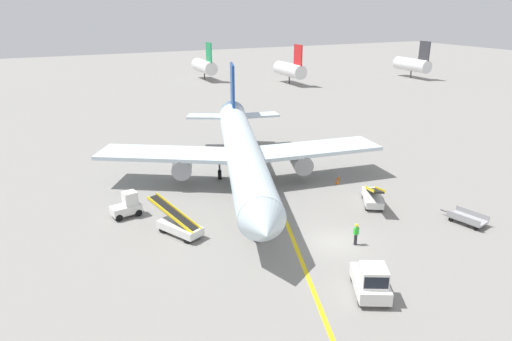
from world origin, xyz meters
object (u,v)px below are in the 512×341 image
(safety_cone_nose_right, at_px, (338,178))
(belt_loader_aft_hold, at_px, (373,197))
(baggage_tug_near_wing, at_px, (127,206))
(safety_cone_nose_left, at_px, (337,182))
(belt_loader_forward_hold, at_px, (179,225))
(baggage_cart_loaded, at_px, (467,218))
(pushback_tug, at_px, (371,281))
(ground_crew_marshaller, at_px, (356,234))
(safety_cone_wingtip_left, at_px, (165,209))
(airliner, at_px, (242,150))

(safety_cone_nose_right, bearing_deg, belt_loader_aft_hold, -97.60)
(baggage_tug_near_wing, bearing_deg, safety_cone_nose_left, -4.04)
(belt_loader_forward_hold, bearing_deg, safety_cone_nose_right, 14.01)
(belt_loader_forward_hold, xyz_separation_m, baggage_cart_loaded, (21.61, -8.30, -0.31))
(pushback_tug, distance_m, baggage_tug_near_wing, 21.07)
(baggage_tug_near_wing, xyz_separation_m, ground_crew_marshaller, (14.23, -12.30, -0.02))
(belt_loader_forward_hold, distance_m, safety_cone_wingtip_left, 4.70)
(pushback_tug, height_order, safety_cone_wingtip_left, pushback_tug)
(ground_crew_marshaller, bearing_deg, belt_loader_forward_hold, 147.39)
(safety_cone_wingtip_left, bearing_deg, baggage_tug_near_wing, 172.54)
(baggage_tug_near_wing, relative_size, belt_loader_aft_hold, 0.53)
(belt_loader_forward_hold, relative_size, ground_crew_marshaller, 2.96)
(pushback_tug, height_order, belt_loader_forward_hold, belt_loader_forward_hold)
(belt_loader_aft_hold, bearing_deg, safety_cone_nose_right, 82.40)
(airliner, relative_size, safety_cone_nose_right, 77.98)
(baggage_cart_loaded, bearing_deg, safety_cone_nose_right, 105.73)
(belt_loader_forward_hold, height_order, ground_crew_marshaller, belt_loader_forward_hold)
(baggage_tug_near_wing, height_order, safety_cone_wingtip_left, baggage_tug_near_wing)
(airliner, distance_m, baggage_tug_near_wing, 12.35)
(airliner, bearing_deg, safety_cone_nose_right, -20.16)
(ground_crew_marshaller, bearing_deg, safety_cone_nose_left, 61.18)
(pushback_tug, relative_size, safety_cone_nose_left, 9.25)
(baggage_tug_near_wing, bearing_deg, airliner, 13.33)
(baggage_tug_near_wing, distance_m, belt_loader_forward_hold, 5.85)
(pushback_tug, bearing_deg, ground_crew_marshaller, 61.19)
(baggage_cart_loaded, distance_m, ground_crew_marshaller, 10.36)
(belt_loader_aft_hold, height_order, ground_crew_marshaller, belt_loader_aft_hold)
(pushback_tug, xyz_separation_m, safety_cone_wingtip_left, (-8.10, 17.46, -0.77))
(baggage_tug_near_wing, bearing_deg, pushback_tug, -57.98)
(pushback_tug, distance_m, safety_cone_nose_left, 18.78)
(airliner, relative_size, belt_loader_aft_hold, 6.98)
(belt_loader_forward_hold, bearing_deg, pushback_tug, -57.18)
(ground_crew_marshaller, distance_m, safety_cone_nose_left, 12.43)
(safety_cone_nose_right, bearing_deg, baggage_tug_near_wing, 178.44)
(airliner, bearing_deg, belt_loader_forward_hold, -138.42)
(safety_cone_nose_right, bearing_deg, belt_loader_forward_hold, -165.99)
(belt_loader_aft_hold, distance_m, baggage_cart_loaded, 7.77)
(baggage_tug_near_wing, xyz_separation_m, safety_cone_wingtip_left, (3.07, -0.40, -0.71))
(safety_cone_nose_left, distance_m, safety_cone_nose_right, 1.11)
(belt_loader_aft_hold, bearing_deg, belt_loader_forward_hold, 173.52)
(safety_cone_wingtip_left, bearing_deg, safety_cone_nose_right, -0.54)
(baggage_tug_near_wing, xyz_separation_m, belt_loader_forward_hold, (2.92, -5.06, -0.15))
(airliner, bearing_deg, belt_loader_aft_hold, -49.77)
(safety_cone_wingtip_left, bearing_deg, ground_crew_marshaller, -46.85)
(belt_loader_aft_hold, xyz_separation_m, ground_crew_marshaller, (-5.83, -5.29, 0.13))
(baggage_tug_near_wing, distance_m, ground_crew_marshaller, 18.81)
(pushback_tug, xyz_separation_m, safety_cone_nose_right, (9.75, 17.29, -0.77))
(belt_loader_forward_hold, bearing_deg, baggage_cart_loaded, -21.01)
(airliner, relative_size, safety_cone_nose_left, 77.98)
(airliner, bearing_deg, ground_crew_marshaller, -80.74)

